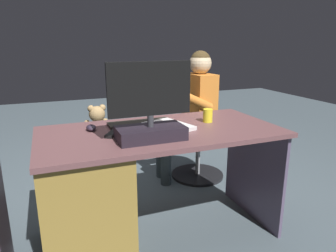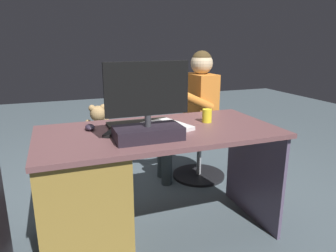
{
  "view_description": "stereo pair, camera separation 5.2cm",
  "coord_description": "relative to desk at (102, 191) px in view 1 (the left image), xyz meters",
  "views": [
    {
      "loc": [
        0.65,
        2.21,
        1.3
      ],
      "look_at": [
        -0.21,
        0.02,
        0.65
      ],
      "focal_mm": 33.2,
      "sensor_mm": 36.0,
      "label": 1
    },
    {
      "loc": [
        0.6,
        2.22,
        1.3
      ],
      "look_at": [
        -0.21,
        0.02,
        0.65
      ],
      "focal_mm": 33.2,
      "sensor_mm": 36.0,
      "label": 2
    }
  ],
  "objects": [
    {
      "name": "office_chair_teddy",
      "position": [
        -0.13,
        -0.87,
        -0.13
      ],
      "size": [
        0.47,
        0.47,
        0.47
      ],
      "color": "black",
      "rests_on": "ground_plane"
    },
    {
      "name": "desk",
      "position": [
        0.0,
        0.0,
        0.0
      ],
      "size": [
        1.51,
        0.75,
        0.76
      ],
      "color": "brown",
      "rests_on": "ground_plane"
    },
    {
      "name": "ground_plane",
      "position": [
        -0.39,
        -0.44,
        -0.41
      ],
      "size": [
        10.0,
        10.0,
        0.0
      ],
      "primitive_type": "plane",
      "color": "#465259"
    },
    {
      "name": "notebook_binder",
      "position": [
        -0.45,
        -0.02,
        0.36
      ],
      "size": [
        0.3,
        0.35,
        0.02
      ],
      "primitive_type": "cube",
      "rotation": [
        0.0,
        0.0,
        0.3
      ],
      "color": "silver",
      "rests_on": "desk"
    },
    {
      "name": "tv_remote",
      "position": [
        -0.08,
        -0.0,
        0.36
      ],
      "size": [
        0.12,
        0.15,
        0.02
      ],
      "primitive_type": "cube",
      "rotation": [
        0.0,
        0.0,
        -0.55
      ],
      "color": "black",
      "rests_on": "desk"
    },
    {
      "name": "visitor_chair",
      "position": [
        -1.06,
        -0.78,
        -0.14
      ],
      "size": [
        0.51,
        0.51,
        0.47
      ],
      "color": "black",
      "rests_on": "ground_plane"
    },
    {
      "name": "monitor",
      "position": [
        -0.27,
        0.16,
        0.49
      ],
      "size": [
        0.47,
        0.2,
        0.44
      ],
      "color": "black",
      "rests_on": "desk"
    },
    {
      "name": "cup",
      "position": [
        -0.76,
        -0.06,
        0.4
      ],
      "size": [
        0.07,
        0.07,
        0.09
      ],
      "primitive_type": "cylinder",
      "color": "yellow",
      "rests_on": "desk"
    },
    {
      "name": "person",
      "position": [
        -0.98,
        -0.78,
        0.32
      ],
      "size": [
        0.52,
        0.51,
        1.22
      ],
      "color": "#C87128",
      "rests_on": "ground_plane"
    },
    {
      "name": "teddy_bear",
      "position": [
        -0.13,
        -0.88,
        0.2
      ],
      "size": [
        0.21,
        0.21,
        0.31
      ],
      "color": "#98794D",
      "rests_on": "office_chair_teddy"
    },
    {
      "name": "keyboard",
      "position": [
        -0.3,
        -0.17,
        0.36
      ],
      "size": [
        0.42,
        0.14,
        0.02
      ],
      "primitive_type": "cube",
      "color": "black",
      "rests_on": "desk"
    },
    {
      "name": "computer_mouse",
      "position": [
        0.02,
        -0.14,
        0.37
      ],
      "size": [
        0.06,
        0.1,
        0.04
      ],
      "primitive_type": "ellipsoid",
      "color": "#291F2C",
      "rests_on": "desk"
    }
  ]
}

